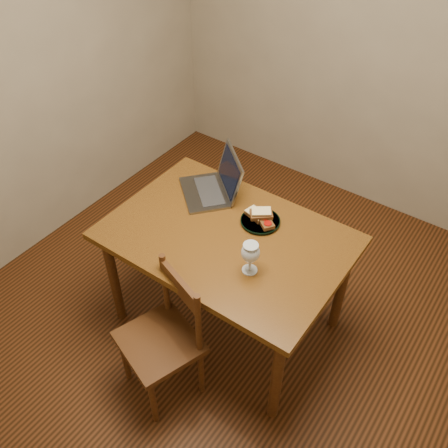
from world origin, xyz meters
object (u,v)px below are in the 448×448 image
Objects in this scene: table at (227,246)px; plate at (260,221)px; milk_glass at (250,258)px; chair at (162,334)px; laptop at (216,183)px.

table is 5.82× the size of plate.
plate reaches higher than table.
milk_glass is (0.24, -0.14, 0.18)m from table.
chair is 2.20× the size of plate.
table is 0.33m from milk_glass.
plate is (0.11, 0.75, 0.30)m from chair.
laptop reaches higher than plate.
chair reaches higher than table.
chair reaches higher than plate.
laptop is at bearing 141.02° from milk_glass.
table is 2.77× the size of laptop.
chair is at bearing -122.11° from milk_glass.
chair is 0.81m from plate.
milk_glass reaches higher than chair.
chair is 0.61m from milk_glass.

